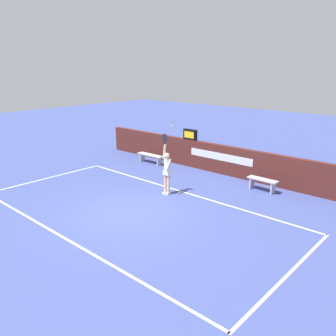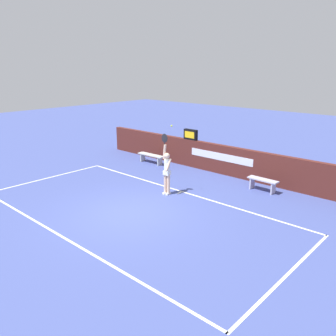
{
  "view_description": "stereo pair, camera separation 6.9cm",
  "coord_description": "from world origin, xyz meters",
  "px_view_note": "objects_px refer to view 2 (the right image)",
  "views": [
    {
      "loc": [
        8.34,
        -7.28,
        4.81
      ],
      "look_at": [
        -0.12,
        2.12,
        1.11
      ],
      "focal_mm": 37.38,
      "sensor_mm": 36.0,
      "label": 1
    },
    {
      "loc": [
        8.39,
        -7.23,
        4.81
      ],
      "look_at": [
        -0.12,
        2.12,
        1.11
      ],
      "focal_mm": 37.38,
      "sensor_mm": 36.0,
      "label": 2
    }
  ],
  "objects_px": {
    "speed_display": "(191,135)",
    "courtside_bench_near": "(263,182)",
    "tennis_ball": "(172,126)",
    "tennis_player": "(167,170)",
    "courtside_bench_far": "(151,156)"
  },
  "relations": [
    {
      "from": "tennis_ball",
      "to": "courtside_bench_far",
      "type": "distance_m",
      "value": 5.18
    },
    {
      "from": "tennis_player",
      "to": "courtside_bench_near",
      "type": "xyz_separation_m",
      "value": [
        2.6,
        2.81,
        -0.61
      ]
    },
    {
      "from": "courtside_bench_near",
      "to": "courtside_bench_far",
      "type": "distance_m",
      "value": 6.23
    },
    {
      "from": "speed_display",
      "to": "tennis_ball",
      "type": "height_order",
      "value": "tennis_ball"
    },
    {
      "from": "speed_display",
      "to": "tennis_player",
      "type": "height_order",
      "value": "tennis_player"
    },
    {
      "from": "speed_display",
      "to": "courtside_bench_near",
      "type": "bearing_deg",
      "value": -11.63
    },
    {
      "from": "courtside_bench_near",
      "to": "courtside_bench_far",
      "type": "height_order",
      "value": "courtside_bench_near"
    },
    {
      "from": "speed_display",
      "to": "tennis_ball",
      "type": "distance_m",
      "value": 4.26
    },
    {
      "from": "tennis_ball",
      "to": "tennis_player",
      "type": "bearing_deg",
      "value": -145.1
    },
    {
      "from": "tennis_player",
      "to": "tennis_ball",
      "type": "distance_m",
      "value": 1.71
    },
    {
      "from": "tennis_player",
      "to": "tennis_ball",
      "type": "bearing_deg",
      "value": 34.9
    },
    {
      "from": "speed_display",
      "to": "tennis_player",
      "type": "xyz_separation_m",
      "value": [
        1.83,
        -3.72,
        -0.61
      ]
    },
    {
      "from": "tennis_player",
      "to": "courtside_bench_far",
      "type": "xyz_separation_m",
      "value": [
        -3.64,
        2.77,
        -0.63
      ]
    },
    {
      "from": "courtside_bench_near",
      "to": "courtside_bench_far",
      "type": "xyz_separation_m",
      "value": [
        -6.23,
        -0.03,
        -0.02
      ]
    },
    {
      "from": "speed_display",
      "to": "courtside_bench_near",
      "type": "xyz_separation_m",
      "value": [
        4.42,
        -0.91,
        -1.22
      ]
    }
  ]
}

